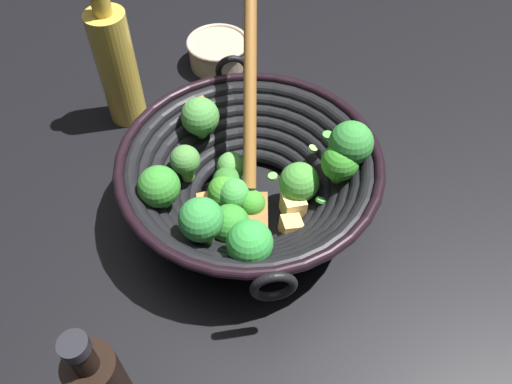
% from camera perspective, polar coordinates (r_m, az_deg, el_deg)
% --- Properties ---
extents(ground_plane, '(4.00, 4.00, 0.00)m').
position_cam_1_polar(ground_plane, '(0.76, -0.65, -1.63)').
color(ground_plane, black).
extents(wok, '(0.36, 0.39, 0.23)m').
position_cam_1_polar(wok, '(0.70, -0.74, 1.70)').
color(wok, black).
rests_on(wok, ground).
extents(cooking_oil_bottle, '(0.06, 0.06, 0.26)m').
position_cam_1_polar(cooking_oil_bottle, '(0.85, -15.25, 13.50)').
color(cooking_oil_bottle, gold).
rests_on(cooking_oil_bottle, ground).
extents(prep_bowl, '(0.12, 0.12, 0.05)m').
position_cam_1_polar(prep_bowl, '(0.99, -4.22, 15.32)').
color(prep_bowl, tan).
rests_on(prep_bowl, ground).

